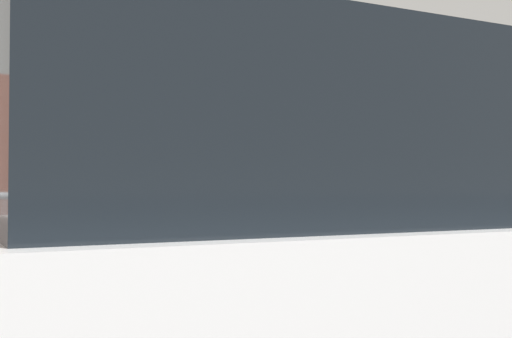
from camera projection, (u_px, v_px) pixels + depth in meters
name	position (u px, v px, depth m)	size (l,w,h in m)	color
parking_meter	(276.00, 205.00, 4.24)	(0.15, 0.16, 1.44)	slate
pedestrian_at_meter	(206.00, 212.00, 4.06)	(0.65, 0.40, 1.69)	brown
parked_sedan_white	(257.00, 284.00, 2.53)	(4.61, 1.84, 1.76)	white
background_railing	(128.00, 225.00, 6.02)	(24.06, 0.06, 1.07)	gray
backdrop_wall	(59.00, 178.00, 9.24)	(32.00, 0.50, 2.75)	brown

